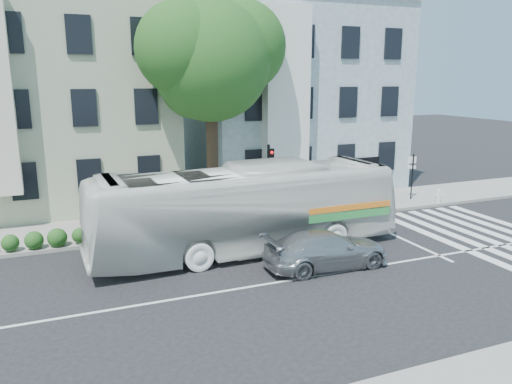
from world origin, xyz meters
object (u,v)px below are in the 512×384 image
traffic_signal (269,174)px  bus (247,209)px  fire_hydrant (438,195)px  sedan (326,249)px

traffic_signal → bus: bearing=-138.3°
bus → fire_hydrant: size_ratio=16.63×
bus → fire_hydrant: bearing=-78.8°
sedan → traffic_signal: (0.17, 5.58, 1.77)m
traffic_signal → fire_hydrant: 10.20m
sedan → fire_hydrant: bearing=-60.1°
bus → traffic_signal: size_ratio=3.28×
traffic_signal → fire_hydrant: size_ratio=5.07×
traffic_signal → fire_hydrant: traffic_signal is taller
bus → traffic_signal: 3.68m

